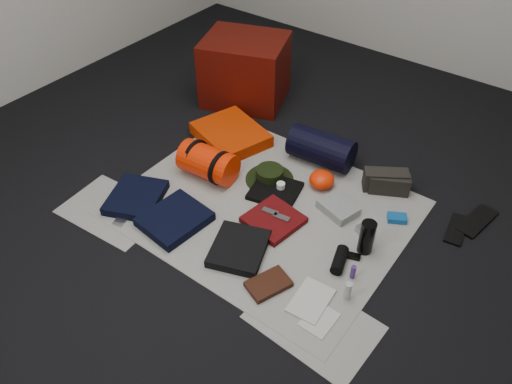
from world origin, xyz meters
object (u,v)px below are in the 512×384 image
Objects in this scene: navy_duffel at (321,148)px; water_bottle at (367,237)px; sleeping_pad at (231,134)px; compact_camera at (364,232)px; red_cabinet at (245,70)px; paperback_book at (268,284)px; stuff_sack at (208,163)px.

water_bottle is (0.59, -0.52, -0.01)m from navy_duffel.
navy_duffel is (0.62, 0.16, 0.06)m from sleeping_pad.
compact_camera is (1.16, -0.26, -0.02)m from sleeping_pad.
red_cabinet reaches higher than compact_camera.
water_bottle is 0.14m from compact_camera.
red_cabinet is 1.24× the size of sleeping_pad.
paperback_book is (1.19, -1.36, -0.22)m from red_cabinet.
navy_duffel reaches higher than compact_camera.
sleeping_pad is at bearing -168.31° from compact_camera.
paperback_book is at bearing -30.97° from stuff_sack.
stuff_sack is at bearing -148.79° from compact_camera.
stuff_sack is at bearing -136.83° from navy_duffel.
red_cabinet is 2.73× the size of paperback_book.
red_cabinet is 2.88× the size of water_bottle.
paperback_book is at bearing -42.81° from sleeping_pad.
stuff_sack is 3.53× the size of compact_camera.
navy_duffel is at bearing 138.63° from water_bottle.
compact_camera is at bearing 6.82° from stuff_sack.
stuff_sack is (0.38, -0.88, -0.13)m from red_cabinet.
water_bottle reaches higher than sleeping_pad.
paperback_book is at bearing -68.79° from red_cabinet.
navy_duffel is (0.49, 0.54, 0.00)m from stuff_sack.
sleeping_pad is at bearing 158.77° from paperback_book.
water_bottle reaches higher than compact_camera.
sleeping_pad is 1.34× the size of stuff_sack.
stuff_sack is 1.74× the size of water_bottle.
water_bottle is at bearing -50.30° from red_cabinet.
red_cabinet is 0.94m from navy_duffel.
water_bottle is (1.08, 0.02, -0.00)m from stuff_sack.
stuff_sack is 1.65× the size of paperback_book.
water_bottle is at bearing -46.03° from navy_duffel.
red_cabinet is 5.85× the size of compact_camera.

